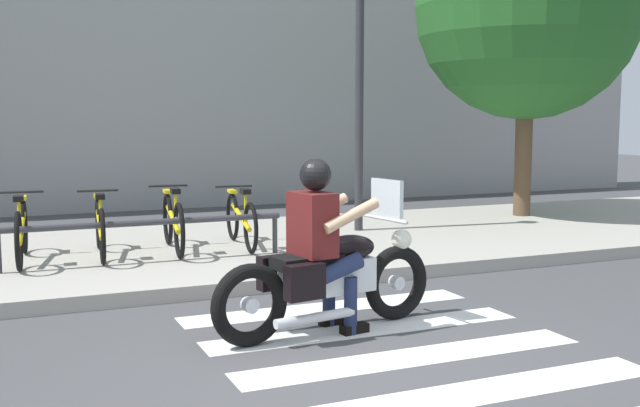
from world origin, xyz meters
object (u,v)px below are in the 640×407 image
Objects in this scene: bike_rack at (146,226)px; tree_near_rack at (528,8)px; motorcycle at (329,277)px; bicycle_2 at (173,222)px; street_lamp at (360,53)px; bicycle_1 at (100,227)px; rider at (321,234)px; bicycle_0 at (21,231)px; bicycle_3 at (241,220)px.

bike_rack is 7.25m from tree_near_rack.
motorcycle reaches higher than bike_rack.
motorcycle is at bearing -80.96° from bicycle_2.
tree_near_rack is at bearing 7.16° from street_lamp.
tree_near_rack is (6.86, 1.06, 3.00)m from bicycle_1.
rider is 0.46× the size of bike_rack.
bicycle_0 is at bearing -171.73° from street_lamp.
rider reaches higher than bicycle_1.
motorcycle is 5.16m from street_lamp.
motorcycle is 3.03m from bike_rack.
bicycle_1 is 0.53× the size of bike_rack.
rider is 0.33× the size of street_lamp.
rider is (-0.08, -0.01, 0.37)m from motorcycle.
bicycle_2 is 0.53× the size of bike_rack.
motorcycle is 1.22× the size of bicycle_0.
street_lamp is (1.96, 0.66, 2.17)m from bicycle_3.
bicycle_1 is 0.31× the size of tree_near_rack.
bicycle_1 is at bearing 179.96° from bicycle_2.
bicycle_0 is at bearing 122.43° from rider.
rider is 0.27× the size of tree_near_rack.
bicycle_2 is at bearing -0.04° from bicycle_1.
bike_rack is at bearing 108.74° from motorcycle.
bicycle_3 is at bearing 0.05° from bicycle_2.
bicycle_3 is 3.00m from street_lamp.
motorcycle is 3.43m from bicycle_3.
bicycle_1 is at bearing 111.10° from rider.
rider is at bearing -72.69° from bike_rack.
tree_near_rack is (6.01, 1.06, 2.99)m from bicycle_2.
bicycle_3 reaches higher than bike_rack.
bike_rack is (-0.90, 2.87, -0.27)m from rider.
street_lamp is 3.32m from tree_near_rack.
motorcycle is 0.67× the size of bike_rack.
bicycle_0 is at bearing 156.63° from bike_rack.
motorcycle is at bearing -56.59° from bicycle_0.
bicycle_1 reaches higher than bike_rack.
street_lamp is at bearing 60.82° from motorcycle.
bicycle_3 is (0.86, 0.00, -0.01)m from bicycle_2.
bicycle_2 is 0.86m from bicycle_3.
rider is at bearing -119.93° from street_lamp.
bike_rack is 0.72× the size of street_lamp.
bicycle_3 is at bearing 83.54° from rider.
bicycle_3 is at bearing 84.79° from motorcycle.
bicycle_2 is at bearing 52.31° from bike_rack.
street_lamp is at bearing 60.07° from rider.
rider is 4.07m from bicycle_0.
motorcycle is at bearing -140.67° from tree_near_rack.
bicycle_3 is (0.31, 3.42, 0.03)m from motorcycle.
motorcycle is 0.38m from rider.
tree_near_rack reaches higher than motorcycle.
bicycle_0 is (-2.18, 3.43, -0.33)m from rider.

